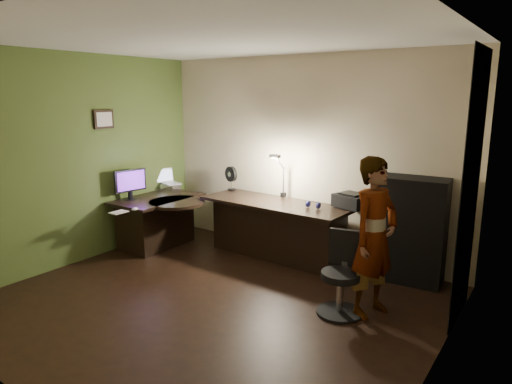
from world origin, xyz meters
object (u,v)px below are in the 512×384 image
Objects in this scene: cabinet at (408,230)px; person at (374,238)px; desk_right at (274,230)px; monitor at (130,189)px; desk_left at (158,222)px; office_chair at (341,275)px.

person is (-0.03, -1.06, 0.18)m from cabinet.
desk_right is 2.11m from monitor.
person is (3.55, 0.03, -0.07)m from monitor.
monitor is 3.55m from person.
desk_left is 0.78× the size of person.
monitor is 0.30× the size of person.
desk_right is 1.65× the size of cabinet.
cabinet is 0.78× the size of person.
cabinet is at bearing 12.64° from desk_left.
desk_left is at bearing 102.63° from person.
person is at bearing -5.25° from desk_left.
office_chair reaches higher than desk_right.
person is at bearing 26.21° from office_chair.
cabinet reaches higher than desk_left.
desk_left is 3.10m from office_chair.
desk_left is 0.63m from monitor.
office_chair is at bearing 145.30° from person.
desk_left is at bearing -158.77° from desk_right.
cabinet is at bearing 15.57° from person.
desk_right is 1.91m from person.
cabinet is (3.35, 0.80, 0.26)m from desk_left.
person reaches higher than desk_right.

